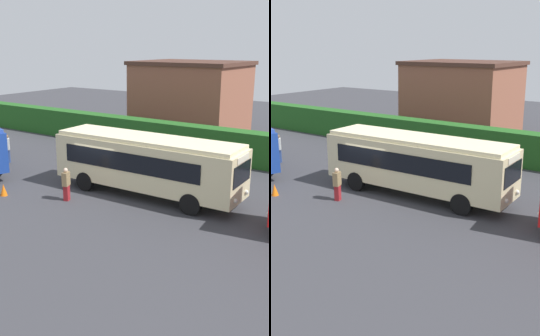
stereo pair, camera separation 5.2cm
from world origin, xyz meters
TOP-DOWN VIEW (x-y plane):
  - ground_plane at (0.00, 0.00)m, footprint 80.92×80.92m
  - bus_cream at (2.29, 0.64)m, footprint 9.98×2.81m
  - person_left at (-8.50, 0.73)m, footprint 0.47×0.46m
  - person_center at (-0.46, -2.26)m, footprint 0.38×0.49m
  - hedge_row at (0.00, 9.02)m, footprint 52.46×1.37m
  - depot_building at (-3.23, 15.45)m, footprint 8.58×6.90m
  - traffic_cone at (-3.55, -3.59)m, footprint 0.36×0.36m

SIDE VIEW (x-z plane):
  - ground_plane at x=0.00m, z-range 0.00..0.00m
  - traffic_cone at x=-3.55m, z-range 0.00..0.60m
  - person_center at x=-0.46m, z-range 0.04..1.69m
  - person_left at x=-8.50m, z-range 0.06..1.88m
  - hedge_row at x=0.00m, z-range 0.00..2.13m
  - bus_cream at x=2.29m, z-range 0.24..3.25m
  - depot_building at x=-3.23m, z-range 0.01..6.06m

